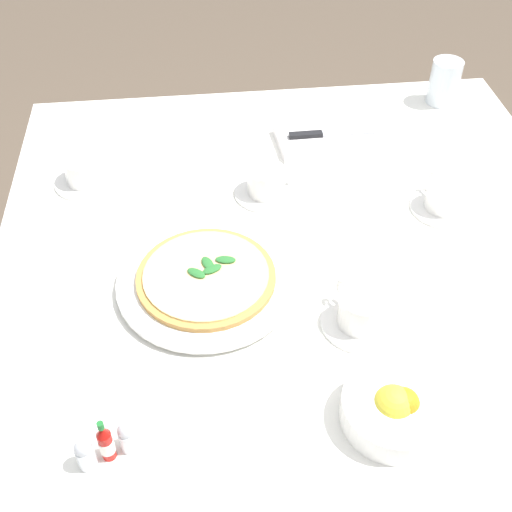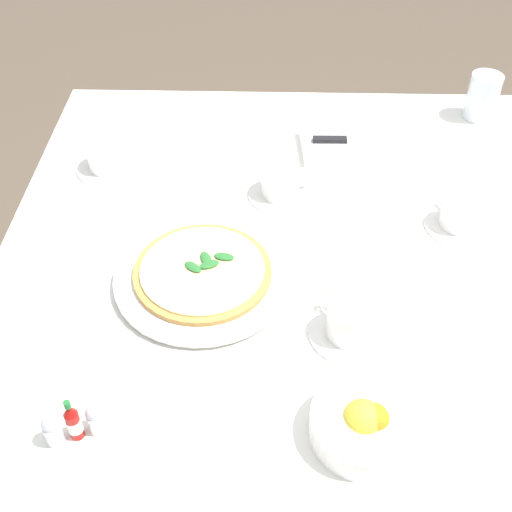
# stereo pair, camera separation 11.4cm
# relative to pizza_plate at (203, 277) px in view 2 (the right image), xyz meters

# --- Properties ---
(ground_plane) EXTENTS (8.00, 8.00, 0.00)m
(ground_plane) POSITION_rel_pizza_plate_xyz_m (0.18, 0.09, -0.77)
(ground_plane) COLOR brown
(dining_table) EXTENTS (1.15, 1.15, 0.76)m
(dining_table) POSITION_rel_pizza_plate_xyz_m (0.18, 0.09, -0.14)
(dining_table) COLOR white
(dining_table) RESTS_ON ground_plane
(pizza_plate) EXTENTS (0.31, 0.31, 0.02)m
(pizza_plate) POSITION_rel_pizza_plate_xyz_m (0.00, 0.00, 0.00)
(pizza_plate) COLOR white
(pizza_plate) RESTS_ON dining_table
(pizza) EXTENTS (0.24, 0.24, 0.02)m
(pizza) POSITION_rel_pizza_plate_xyz_m (0.00, 0.00, 0.01)
(pizza) COLOR #C68E47
(pizza) RESTS_ON pizza_plate
(coffee_cup_far_left) EXTENTS (0.13, 0.13, 0.06)m
(coffee_cup_far_left) POSITION_rel_pizza_plate_xyz_m (-0.23, 0.33, 0.02)
(coffee_cup_far_left) COLOR white
(coffee_cup_far_left) RESTS_ON dining_table
(coffee_cup_left_edge) EXTENTS (0.13, 0.13, 0.06)m
(coffee_cup_left_edge) POSITION_rel_pizza_plate_xyz_m (0.14, 0.25, 0.02)
(coffee_cup_left_edge) COLOR white
(coffee_cup_left_edge) RESTS_ON dining_table
(coffee_cup_near_right) EXTENTS (0.13, 0.13, 0.06)m
(coffee_cup_near_right) POSITION_rel_pizza_plate_xyz_m (0.48, 0.16, 0.02)
(coffee_cup_near_right) COLOR white
(coffee_cup_near_right) RESTS_ON dining_table
(coffee_cup_center_back) EXTENTS (0.13, 0.13, 0.06)m
(coffee_cup_center_back) POSITION_rel_pizza_plate_xyz_m (0.25, -0.11, 0.02)
(coffee_cup_center_back) COLOR white
(coffee_cup_center_back) RESTS_ON dining_table
(water_glass_far_right) EXTENTS (0.07, 0.07, 0.11)m
(water_glass_far_right) POSITION_rel_pizza_plate_xyz_m (0.61, 0.56, 0.04)
(water_glass_far_right) COLOR white
(water_glass_far_right) RESTS_ON dining_table
(napkin_folded) EXTENTS (0.23, 0.15, 0.02)m
(napkin_folded) POSITION_rel_pizza_plate_xyz_m (0.29, 0.42, -0.00)
(napkin_folded) COLOR white
(napkin_folded) RESTS_ON dining_table
(dinner_knife) EXTENTS (0.20, 0.02, 0.01)m
(dinner_knife) POSITION_rel_pizza_plate_xyz_m (0.30, 0.42, 0.01)
(dinner_knife) COLOR silver
(dinner_knife) RESTS_ON napkin_folded
(citrus_bowl) EXTENTS (0.15, 0.15, 0.07)m
(citrus_bowl) POSITION_rel_pizza_plate_xyz_m (0.25, -0.30, 0.01)
(citrus_bowl) COLOR white
(citrus_bowl) RESTS_ON dining_table
(hot_sauce_bottle) EXTENTS (0.02, 0.02, 0.08)m
(hot_sauce_bottle) POSITION_rel_pizza_plate_xyz_m (-0.15, -0.31, 0.02)
(hot_sauce_bottle) COLOR #B7140F
(hot_sauce_bottle) RESTS_ON dining_table
(salt_shaker) EXTENTS (0.03, 0.03, 0.06)m
(salt_shaker) POSITION_rel_pizza_plate_xyz_m (-0.12, -0.30, 0.01)
(salt_shaker) COLOR white
(salt_shaker) RESTS_ON dining_table
(pepper_shaker) EXTENTS (0.03, 0.03, 0.06)m
(pepper_shaker) POSITION_rel_pizza_plate_xyz_m (-0.18, -0.32, 0.01)
(pepper_shaker) COLOR white
(pepper_shaker) RESTS_ON dining_table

